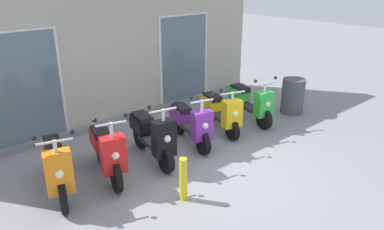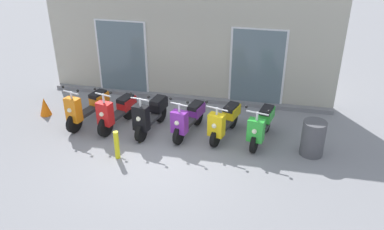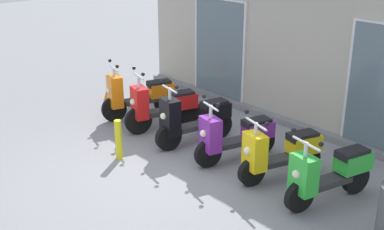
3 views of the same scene
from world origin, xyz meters
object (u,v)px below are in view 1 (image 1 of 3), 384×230
Objects in this scene: scooter_red at (107,151)px; scooter_yellow at (221,111)px; curb_bollard at (183,179)px; trash_bin at (293,96)px; scooter_purple at (191,123)px; scooter_black at (153,136)px; scooter_orange at (56,166)px; scooter_green at (250,102)px.

scooter_red reaches higher than scooter_yellow.
trash_bin is (4.44, 1.12, 0.08)m from curb_bollard.
scooter_purple reaches higher than curb_bollard.
scooter_red is 2.82m from scooter_yellow.
curb_bollard is at bearing -134.03° from scooter_purple.
scooter_purple is 1.78× the size of trash_bin.
scooter_red is 1.90m from scooter_purple.
curb_bollard is at bearing -147.13° from scooter_yellow.
scooter_yellow is (1.90, 0.13, -0.03)m from scooter_black.
scooter_orange reaches higher than curb_bollard.
scooter_purple is 1.00× the size of scooter_green.
curb_bollard is (-2.29, -1.48, -0.11)m from scooter_yellow.
scooter_red is 1.47m from curb_bollard.
scooter_purple is 1.04× the size of scooter_yellow.
scooter_orange is 1.03× the size of scooter_red.
scooter_black is (0.92, -0.02, 0.01)m from scooter_red.
scooter_yellow is (2.82, 0.11, -0.02)m from scooter_red.
scooter_yellow is at bearing 3.88° from scooter_black.
scooter_purple is 1.84m from scooter_green.
scooter_red is 0.98× the size of scooter_black.
scooter_yellow is at bearing 2.30° from scooter_red.
scooter_red is at bearing 110.91° from curb_bollard.
curb_bollard is (1.37, -1.42, -0.14)m from scooter_orange.
scooter_orange is 1.87× the size of trash_bin.
scooter_black is at bearing -0.95° from scooter_red.
scooter_green is (2.82, 0.09, -0.02)m from scooter_black.
scooter_black is at bearing 176.74° from trash_bin.
trash_bin is (4.04, -0.23, -0.06)m from scooter_black.
scooter_orange is at bearing 134.07° from curb_bollard.
trash_bin is (4.96, -0.25, -0.05)m from scooter_red.
scooter_black reaches higher than curb_bollard.
scooter_black reaches higher than scooter_purple.
scooter_black is 1.90m from scooter_yellow.
scooter_red is 1.02× the size of scooter_purple.
trash_bin is (3.06, -0.30, -0.02)m from scooter_purple.
scooter_purple is at bearing 4.26° from scooter_black.
scooter_black is 1.84× the size of trash_bin.
scooter_yellow is at bearing 177.47° from scooter_green.
scooter_red is at bearing 179.05° from scooter_black.
scooter_black is 1.08× the size of scooter_yellow.
scooter_orange is at bearing 176.88° from scooter_red.
scooter_yellow is at bearing 1.05° from scooter_orange.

